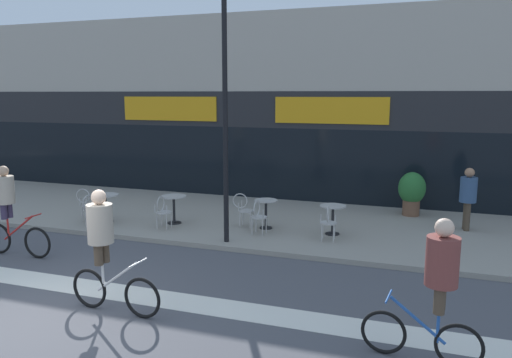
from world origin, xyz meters
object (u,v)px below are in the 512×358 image
bistro_table_0 (106,202)px  cafe_chair_2_near (258,215)px  bistro_table_3 (333,214)px  cafe_chair_3_near (328,220)px  cafe_chair_2_side (244,208)px  bistro_table_2 (266,208)px  cafe_chair_0_side (87,202)px  cafe_chair_0_near (91,209)px  planter_pot (412,191)px  pedestrian_near_end (468,193)px  lamp_post (225,94)px  cafe_chair_1_near (163,210)px  cyclist_2 (437,280)px  bistro_table_1 (174,204)px  cyclist_1 (104,243)px  cyclist_0 (9,206)px

bistro_table_0 → cafe_chair_2_near: bearing=2.5°
bistro_table_3 → cafe_chair_3_near: cafe_chair_3_near is taller
cafe_chair_2_side → bistro_table_2: bearing=-4.8°
bistro_table_3 → cafe_chair_0_side: 6.85m
cafe_chair_0_near → planter_pot: 9.02m
cafe_chair_2_side → planter_pot: planter_pot is taller
cafe_chair_2_near → pedestrian_near_end: bearing=-63.9°
lamp_post → pedestrian_near_end: 6.79m
cafe_chair_2_near → cafe_chair_2_side: same height
cafe_chair_1_near → cyclist_2: cyclist_2 is taller
bistro_table_3 → cafe_chair_3_near: bearing=-89.3°
bistro_table_1 → cyclist_2: 8.46m
bistro_table_2 → cafe_chair_0_near: bearing=-161.9°
cafe_chair_0_side → lamp_post: 5.44m
cafe_chair_0_near → cafe_chair_1_near: same height
bistro_table_1 → lamp_post: lamp_post is taller
cafe_chair_3_near → planter_pot: (1.79, 3.37, 0.20)m
bistro_table_0 → cafe_chair_2_side: cafe_chair_2_side is taller
planter_pot → cyclist_2: 8.24m
planter_pot → bistro_table_0: bearing=-155.8°
bistro_table_2 → cafe_chair_3_near: (1.78, -0.61, -0.02)m
bistro_table_0 → bistro_table_1: size_ratio=1.01×
cafe_chair_0_near → cafe_chair_3_near: 6.24m
cafe_chair_0_side → cyclist_1: (3.99, -4.65, 0.56)m
lamp_post → bistro_table_1: bearing=151.0°
cyclist_0 → cyclist_2: size_ratio=1.01×
cafe_chair_1_near → bistro_table_1: bearing=-2.6°
bistro_table_1 → cafe_chair_1_near: bearing=-89.6°
cafe_chair_2_near → cafe_chair_3_near: (1.78, 0.01, 0.00)m
cafe_chair_3_near → cyclist_2: (2.39, -4.83, 0.57)m
cafe_chair_3_near → cyclist_0: bearing=109.2°
cafe_chair_1_near → bistro_table_0: bearing=83.0°
cyclist_2 → cafe_chair_2_side: bearing=-43.6°
bistro_table_2 → cyclist_1: size_ratio=0.37×
cafe_chair_2_near → cyclist_0: bearing=124.2°
cyclist_2 → pedestrian_near_end: bearing=-91.8°
cafe_chair_2_near → pedestrian_near_end: 5.48m
cafe_chair_1_near → cafe_chair_2_side: same height
bistro_table_0 → cafe_chair_3_near: (6.18, 0.21, -0.04)m
cafe_chair_0_side → cyclist_2: bearing=-35.1°
cafe_chair_0_near → cyclist_0: bearing=172.5°
bistro_table_3 → cafe_chair_1_near: (-4.31, -0.97, -0.01)m
bistro_table_3 → pedestrian_near_end: size_ratio=0.46×
bistro_table_0 → lamp_post: bearing=-9.2°
bistro_table_0 → planter_pot: bearing=24.2°
pedestrian_near_end → bistro_table_0: bearing=-174.9°
bistro_table_2 → pedestrian_near_end: pedestrian_near_end is taller
bistro_table_3 → planter_pot: planter_pot is taller
bistro_table_2 → cafe_chair_3_near: bearing=-19.0°
bistro_table_3 → pedestrian_near_end: pedestrian_near_end is taller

